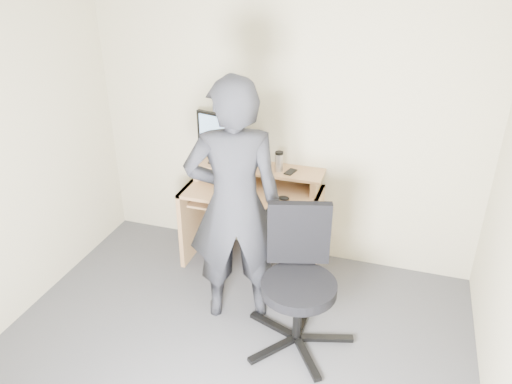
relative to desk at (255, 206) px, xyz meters
The scene contains 13 objects.
ground 1.64m from the desk, 82.55° to the right, with size 3.50×3.50×0.00m, color #49484D.
back_wall 0.76m from the desk, 47.89° to the left, with size 3.50×0.02×2.50m, color #BCB496.
desk is the anchor object (origin of this frame).
monitor 0.72m from the desk, 169.49° to the left, with size 0.48×0.15×0.46m.
external_drive 0.47m from the desk, 133.22° to the left, with size 0.07×0.13×0.20m, color black.
travel_mug 0.49m from the desk, 13.11° to the left, with size 0.07×0.07×0.16m, color silver.
smartphone 0.49m from the desk, ahead, with size 0.07×0.13×0.01m, color black.
charger 0.48m from the desk, behind, with size 0.04×0.04×0.04m, color black.
headphones 0.45m from the desk, 150.83° to the left, with size 0.16×0.16×0.02m, color silver.
keyboard 0.22m from the desk, 113.87° to the right, with size 0.46×0.18×0.03m, color black.
mouse 0.43m from the desk, 29.37° to the right, with size 0.10×0.06×0.04m, color black.
office_chair 1.11m from the desk, 55.63° to the right, with size 0.83×0.80×1.04m.
person 0.89m from the desk, 83.27° to the right, with size 0.71×0.47×1.95m, color black.
Camera 1 is at (1.02, -2.28, 2.73)m, focal length 35.00 mm.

